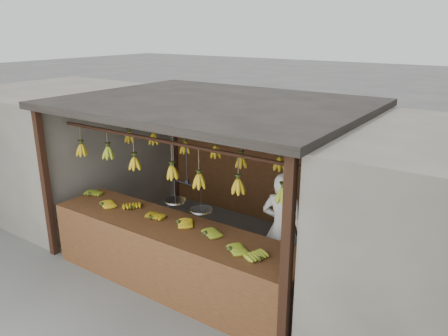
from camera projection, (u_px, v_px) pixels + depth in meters
The scene contains 8 objects.
ground at pixel (213, 250), 6.97m from camera, with size 80.00×80.00×0.00m, color #5B5B57.
stall at pixel (225, 126), 6.62m from camera, with size 4.30×3.30×2.40m.
neighbor_left at pixel (65, 147), 8.56m from camera, with size 3.00×3.00×2.30m, color slate.
counter at pixel (166, 242), 5.71m from camera, with size 3.79×0.86×0.96m.
hanging_bananas at pixel (212, 152), 6.47m from camera, with size 3.60×2.25×0.39m.
balance_scale at pixel (188, 202), 5.63m from camera, with size 0.74×0.32×0.81m.
vendor at pixel (282, 229), 5.86m from camera, with size 0.59×0.39×1.61m, color white.
bag_bundles at pixel (367, 190), 6.67m from camera, with size 0.08×0.26×1.24m.
Camera 1 is at (3.67, -5.03, 3.40)m, focal length 35.00 mm.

